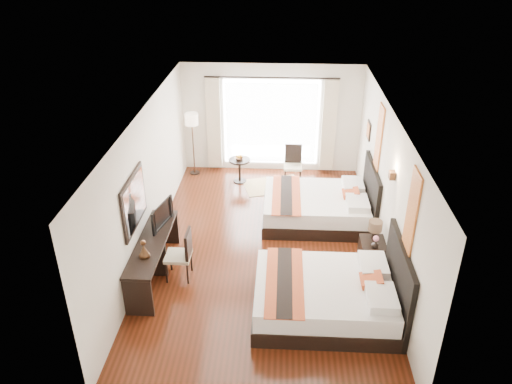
# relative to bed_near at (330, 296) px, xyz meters

# --- Properties ---
(floor) EXTENTS (4.50, 7.50, 0.01)m
(floor) POSITION_rel_bed_near_xyz_m (-1.13, 1.79, -0.35)
(floor) COLOR #38180A
(floor) RESTS_ON ground
(ceiling) EXTENTS (4.50, 7.50, 0.02)m
(ceiling) POSITION_rel_bed_near_xyz_m (-1.13, 1.79, 2.45)
(ceiling) COLOR white
(ceiling) RESTS_ON wall_headboard
(wall_headboard) EXTENTS (0.01, 7.50, 2.80)m
(wall_headboard) POSITION_rel_bed_near_xyz_m (1.11, 1.79, 1.06)
(wall_headboard) COLOR silver
(wall_headboard) RESTS_ON floor
(wall_desk) EXTENTS (0.01, 7.50, 2.80)m
(wall_desk) POSITION_rel_bed_near_xyz_m (-3.38, 1.79, 1.06)
(wall_desk) COLOR silver
(wall_desk) RESTS_ON floor
(wall_window) EXTENTS (4.50, 0.01, 2.80)m
(wall_window) POSITION_rel_bed_near_xyz_m (-1.13, 5.54, 1.06)
(wall_window) COLOR silver
(wall_window) RESTS_ON floor
(wall_entry) EXTENTS (4.50, 0.01, 2.80)m
(wall_entry) POSITION_rel_bed_near_xyz_m (-1.13, -1.95, 1.06)
(wall_entry) COLOR silver
(wall_entry) RESTS_ON floor
(window_glass) EXTENTS (2.40, 0.02, 2.20)m
(window_glass) POSITION_rel_bed_near_xyz_m (-1.13, 5.52, 0.96)
(window_glass) COLOR white
(window_glass) RESTS_ON wall_window
(sheer_curtain) EXTENTS (2.30, 0.02, 2.10)m
(sheer_curtain) POSITION_rel_bed_near_xyz_m (-1.13, 5.46, 0.96)
(sheer_curtain) COLOR white
(sheer_curtain) RESTS_ON wall_window
(drape_left) EXTENTS (0.35, 0.14, 2.35)m
(drape_left) POSITION_rel_bed_near_xyz_m (-2.58, 5.42, 0.94)
(drape_left) COLOR #C4B198
(drape_left) RESTS_ON floor
(drape_right) EXTENTS (0.35, 0.14, 2.35)m
(drape_right) POSITION_rel_bed_near_xyz_m (0.32, 5.42, 0.94)
(drape_right) COLOR #C4B198
(drape_right) RESTS_ON floor
(art_panel_near) EXTENTS (0.03, 0.50, 1.35)m
(art_panel_near) POSITION_rel_bed_near_xyz_m (1.10, 0.00, 1.61)
(art_panel_near) COLOR #9B2F16
(art_panel_near) RESTS_ON wall_headboard
(art_panel_far) EXTENTS (0.03, 0.50, 1.35)m
(art_panel_far) POSITION_rel_bed_near_xyz_m (1.10, 2.98, 1.61)
(art_panel_far) COLOR #9B2F16
(art_panel_far) RESTS_ON wall_headboard
(wall_sconce) EXTENTS (0.10, 0.14, 0.14)m
(wall_sconce) POSITION_rel_bed_near_xyz_m (1.06, 1.34, 1.58)
(wall_sconce) COLOR #432A18
(wall_sconce) RESTS_ON wall_headboard
(mirror_frame) EXTENTS (0.04, 1.25, 0.95)m
(mirror_frame) POSITION_rel_bed_near_xyz_m (-3.35, 0.83, 1.21)
(mirror_frame) COLOR black
(mirror_frame) RESTS_ON wall_desk
(mirror_glass) EXTENTS (0.01, 1.12, 0.82)m
(mirror_glass) POSITION_rel_bed_near_xyz_m (-3.33, 0.83, 1.21)
(mirror_glass) COLOR white
(mirror_glass) RESTS_ON mirror_frame
(bed_near) EXTENTS (2.36, 1.84, 1.33)m
(bed_near) POSITION_rel_bed_near_xyz_m (0.00, 0.00, 0.00)
(bed_near) COLOR black
(bed_near) RESTS_ON floor
(bed_far) EXTENTS (2.32, 1.81, 1.31)m
(bed_far) POSITION_rel_bed_near_xyz_m (0.02, 2.98, -0.00)
(bed_far) COLOR black
(bed_far) RESTS_ON floor
(nightstand) EXTENTS (0.46, 0.56, 0.54)m
(nightstand) POSITION_rel_bed_near_xyz_m (0.89, 1.34, -0.07)
(nightstand) COLOR black
(nightstand) RESTS_ON floor
(table_lamp) EXTENTS (0.26, 0.26, 0.41)m
(table_lamp) POSITION_rel_bed_near_xyz_m (0.92, 1.46, 0.44)
(table_lamp) COLOR black
(table_lamp) RESTS_ON nightstand
(vase) EXTENTS (0.17, 0.17, 0.14)m
(vase) POSITION_rel_bed_near_xyz_m (0.89, 1.15, 0.23)
(vase) COLOR black
(vase) RESTS_ON nightstand
(console_desk) EXTENTS (0.50, 2.20, 0.76)m
(console_desk) POSITION_rel_bed_near_xyz_m (-3.12, 0.83, 0.03)
(console_desk) COLOR black
(console_desk) RESTS_ON floor
(television) EXTENTS (0.29, 0.79, 0.45)m
(television) POSITION_rel_bed_near_xyz_m (-3.10, 1.38, 0.64)
(television) COLOR black
(television) RESTS_ON console_desk
(bronze_figurine) EXTENTS (0.19, 0.19, 0.29)m
(bronze_figurine) POSITION_rel_bed_near_xyz_m (-3.12, 0.34, 0.56)
(bronze_figurine) COLOR #432A18
(bronze_figurine) RESTS_ON console_desk
(desk_chair) EXTENTS (0.46, 0.46, 0.98)m
(desk_chair) POSITION_rel_bed_near_xyz_m (-2.64, 0.81, -0.05)
(desk_chair) COLOR beige
(desk_chair) RESTS_ON floor
(floor_lamp) EXTENTS (0.33, 0.33, 1.63)m
(floor_lamp) POSITION_rel_bed_near_xyz_m (-3.10, 5.15, 1.04)
(floor_lamp) COLOR black
(floor_lamp) RESTS_ON floor
(side_table) EXTENTS (0.53, 0.53, 0.61)m
(side_table) POSITION_rel_bed_near_xyz_m (-1.88, 4.74, -0.04)
(side_table) COLOR black
(side_table) RESTS_ON floor
(fruit_bowl) EXTENTS (0.26, 0.26, 0.05)m
(fruit_bowl) POSITION_rel_bed_near_xyz_m (-1.89, 4.73, 0.29)
(fruit_bowl) COLOR #4B351A
(fruit_bowl) RESTS_ON side_table
(window_chair) EXTENTS (0.45, 0.45, 0.96)m
(window_chair) POSITION_rel_bed_near_xyz_m (-0.56, 4.77, -0.05)
(window_chair) COLOR beige
(window_chair) RESTS_ON floor
(jute_rug) EXTENTS (1.59, 1.29, 0.01)m
(jute_rug) POSITION_rel_bed_near_xyz_m (-1.05, 4.56, -0.34)
(jute_rug) COLOR tan
(jute_rug) RESTS_ON floor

